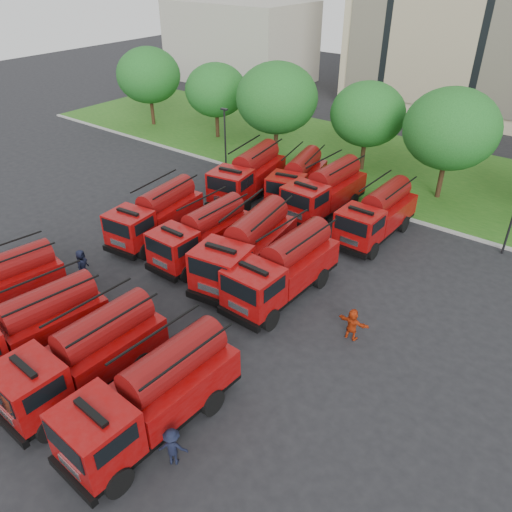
{
  "coord_description": "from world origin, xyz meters",
  "views": [
    {
      "loc": [
        15.83,
        -12.42,
        15.84
      ],
      "look_at": [
        2.07,
        5.55,
        1.8
      ],
      "focal_mm": 35.0,
      "sensor_mm": 36.0,
      "label": 1
    }
  ],
  "objects_px": {
    "fire_truck_11": "(377,214)",
    "firefighter_5": "(350,338)",
    "fire_truck_10": "(325,191)",
    "fire_truck_9": "(298,179)",
    "fire_truck_2": "(85,356)",
    "fire_truck_5": "(202,233)",
    "fire_truck_1": "(28,327)",
    "fire_truck_8": "(248,175)",
    "fire_truck_7": "(283,268)",
    "firefighter_2": "(94,447)",
    "firefighter_3": "(175,462)",
    "fire_truck_3": "(153,395)",
    "firefighter_4": "(85,278)",
    "fire_truck_6": "(247,247)",
    "firefighter_1": "(98,414)",
    "fire_truck_4": "(156,214)"
  },
  "relations": [
    {
      "from": "fire_truck_4",
      "to": "fire_truck_8",
      "type": "height_order",
      "value": "fire_truck_8"
    },
    {
      "from": "fire_truck_9",
      "to": "fire_truck_11",
      "type": "relative_size",
      "value": 1.02
    },
    {
      "from": "fire_truck_8",
      "to": "firefighter_1",
      "type": "distance_m",
      "value": 21.25
    },
    {
      "from": "fire_truck_11",
      "to": "firefighter_5",
      "type": "relative_size",
      "value": 4.28
    },
    {
      "from": "fire_truck_6",
      "to": "firefighter_3",
      "type": "bearing_deg",
      "value": -72.25
    },
    {
      "from": "fire_truck_11",
      "to": "firefighter_3",
      "type": "bearing_deg",
      "value": -83.94
    },
    {
      "from": "firefighter_1",
      "to": "firefighter_5",
      "type": "height_order",
      "value": "firefighter_5"
    },
    {
      "from": "fire_truck_9",
      "to": "firefighter_3",
      "type": "height_order",
      "value": "fire_truck_9"
    },
    {
      "from": "fire_truck_4",
      "to": "fire_truck_5",
      "type": "bearing_deg",
      "value": -7.11
    },
    {
      "from": "fire_truck_6",
      "to": "firefighter_1",
      "type": "height_order",
      "value": "fire_truck_6"
    },
    {
      "from": "firefighter_3",
      "to": "fire_truck_2",
      "type": "bearing_deg",
      "value": -38.49
    },
    {
      "from": "fire_truck_7",
      "to": "firefighter_2",
      "type": "distance_m",
      "value": 12.29
    },
    {
      "from": "fire_truck_5",
      "to": "fire_truck_6",
      "type": "distance_m",
      "value": 3.28
    },
    {
      "from": "fire_truck_10",
      "to": "firefighter_5",
      "type": "relative_size",
      "value": 4.49
    },
    {
      "from": "fire_truck_8",
      "to": "fire_truck_9",
      "type": "relative_size",
      "value": 1.09
    },
    {
      "from": "fire_truck_10",
      "to": "firefighter_5",
      "type": "height_order",
      "value": "fire_truck_10"
    },
    {
      "from": "fire_truck_9",
      "to": "firefighter_4",
      "type": "height_order",
      "value": "fire_truck_9"
    },
    {
      "from": "fire_truck_8",
      "to": "firefighter_5",
      "type": "height_order",
      "value": "fire_truck_8"
    },
    {
      "from": "fire_truck_11",
      "to": "fire_truck_7",
      "type": "bearing_deg",
      "value": -95.86
    },
    {
      "from": "fire_truck_4",
      "to": "firefighter_3",
      "type": "xyz_separation_m",
      "value": [
        12.69,
        -11.12,
        -1.6
      ]
    },
    {
      "from": "fire_truck_5",
      "to": "firefighter_5",
      "type": "distance_m",
      "value": 10.76
    },
    {
      "from": "firefighter_4",
      "to": "fire_truck_6",
      "type": "bearing_deg",
      "value": -78.46
    },
    {
      "from": "fire_truck_2",
      "to": "fire_truck_8",
      "type": "relative_size",
      "value": 0.92
    },
    {
      "from": "fire_truck_4",
      "to": "firefighter_3",
      "type": "height_order",
      "value": "fire_truck_4"
    },
    {
      "from": "fire_truck_1",
      "to": "fire_truck_11",
      "type": "distance_m",
      "value": 20.76
    },
    {
      "from": "fire_truck_2",
      "to": "fire_truck_3",
      "type": "bearing_deg",
      "value": 5.39
    },
    {
      "from": "fire_truck_9",
      "to": "fire_truck_2",
      "type": "bearing_deg",
      "value": -93.92
    },
    {
      "from": "fire_truck_10",
      "to": "firefighter_1",
      "type": "height_order",
      "value": "fire_truck_10"
    },
    {
      "from": "fire_truck_2",
      "to": "firefighter_1",
      "type": "distance_m",
      "value": 2.38
    },
    {
      "from": "fire_truck_6",
      "to": "fire_truck_3",
      "type": "bearing_deg",
      "value": -78.43
    },
    {
      "from": "fire_truck_7",
      "to": "firefighter_2",
      "type": "xyz_separation_m",
      "value": [
        -0.07,
        -12.18,
        -1.69
      ]
    },
    {
      "from": "fire_truck_1",
      "to": "fire_truck_11",
      "type": "bearing_deg",
      "value": 77.46
    },
    {
      "from": "fire_truck_1",
      "to": "firefighter_3",
      "type": "xyz_separation_m",
      "value": [
        9.02,
        -0.12,
        -1.6
      ]
    },
    {
      "from": "fire_truck_8",
      "to": "fire_truck_3",
      "type": "bearing_deg",
      "value": -70.63
    },
    {
      "from": "fire_truck_5",
      "to": "fire_truck_1",
      "type": "bearing_deg",
      "value": -90.73
    },
    {
      "from": "fire_truck_1",
      "to": "firefighter_1",
      "type": "bearing_deg",
      "value": 3.32
    },
    {
      "from": "fire_truck_3",
      "to": "firefighter_4",
      "type": "bearing_deg",
      "value": 159.79
    },
    {
      "from": "fire_truck_3",
      "to": "firefighter_1",
      "type": "distance_m",
      "value": 3.03
    },
    {
      "from": "fire_truck_6",
      "to": "firefighter_2",
      "type": "height_order",
      "value": "fire_truck_6"
    },
    {
      "from": "fire_truck_2",
      "to": "fire_truck_10",
      "type": "distance_m",
      "value": 19.94
    },
    {
      "from": "fire_truck_9",
      "to": "fire_truck_10",
      "type": "bearing_deg",
      "value": -28.78
    },
    {
      "from": "fire_truck_10",
      "to": "firefighter_4",
      "type": "distance_m",
      "value": 16.59
    },
    {
      "from": "firefighter_3",
      "to": "fire_truck_10",
      "type": "bearing_deg",
      "value": -106.67
    },
    {
      "from": "firefighter_1",
      "to": "firefighter_5",
      "type": "xyz_separation_m",
      "value": [
        5.81,
        10.19,
        0.0
      ]
    },
    {
      "from": "fire_truck_5",
      "to": "firefighter_3",
      "type": "bearing_deg",
      "value": -51.01
    },
    {
      "from": "fire_truck_9",
      "to": "fire_truck_3",
      "type": "bearing_deg",
      "value": -83.83
    },
    {
      "from": "fire_truck_9",
      "to": "fire_truck_11",
      "type": "bearing_deg",
      "value": -26.44
    },
    {
      "from": "fire_truck_11",
      "to": "firefighter_5",
      "type": "distance_m",
      "value": 10.39
    },
    {
      "from": "fire_truck_4",
      "to": "fire_truck_3",
      "type": "bearing_deg",
      "value": -49.77
    },
    {
      "from": "fire_truck_1",
      "to": "fire_truck_2",
      "type": "height_order",
      "value": "fire_truck_2"
    }
  ]
}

